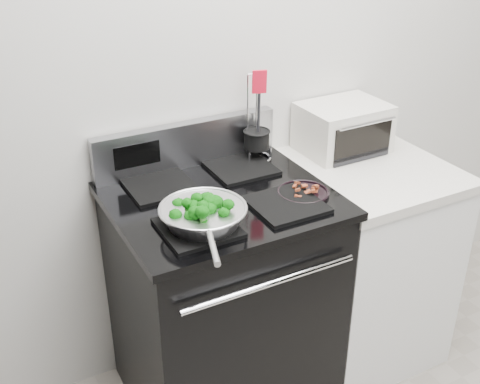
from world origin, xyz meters
TOP-DOWN VIEW (x-y plane):
  - back_wall at (0.00, 1.75)m, footprint 4.00×0.02m
  - gas_range at (-0.30, 1.41)m, footprint 0.79×0.69m
  - counter at (0.39, 1.41)m, footprint 0.62×0.68m
  - skillet at (-0.45, 1.24)m, footprint 0.29×0.45m
  - broccoli_pile at (-0.45, 1.25)m, footprint 0.23×0.23m
  - bacon_plate at (-0.03, 1.29)m, footprint 0.19×0.19m
  - utensil_holder at (-0.03, 1.63)m, footprint 0.12×0.12m
  - toaster_oven at (0.38, 1.60)m, footprint 0.36×0.28m

SIDE VIEW (x-z plane):
  - counter at x=0.39m, z-range 0.00..0.92m
  - gas_range at x=-0.30m, z-range -0.08..1.05m
  - bacon_plate at x=-0.03m, z-range 0.95..0.99m
  - skillet at x=-0.45m, z-range 0.97..1.03m
  - broccoli_pile at x=-0.45m, z-range 0.98..1.06m
  - utensil_holder at x=-0.03m, z-range 0.83..1.21m
  - toaster_oven at x=0.38m, z-range 0.92..1.13m
  - back_wall at x=0.00m, z-range 0.00..2.70m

